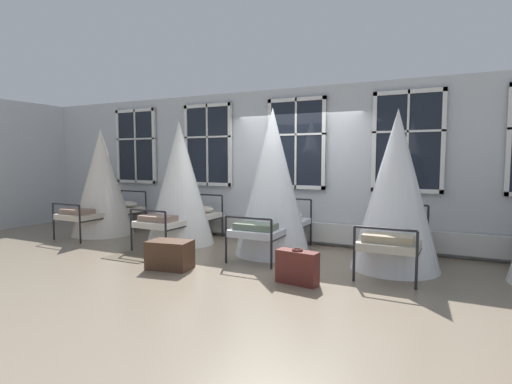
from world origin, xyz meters
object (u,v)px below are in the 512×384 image
cot_first (102,183)px  suitcase_dark (297,267)px  cot_third (272,184)px  travel_trunk (170,255)px  cot_fourth (396,192)px  cot_second (180,185)px

cot_first → suitcase_dark: bearing=-104.6°
cot_third → travel_trunk: cot_third is taller
cot_fourth → suitcase_dark: (-1.04, -1.35, -0.93)m
cot_third → travel_trunk: 2.10m
cot_first → travel_trunk: 3.56m
suitcase_dark → cot_third: bearing=131.9°
cot_third → suitcase_dark: 1.98m
suitcase_dark → travel_trunk: (-1.96, -0.16, -0.01)m
cot_fourth → cot_first: bearing=89.9°
cot_third → cot_fourth: size_ratio=1.05×
cot_second → cot_third: size_ratio=0.94×
cot_second → cot_third: (1.96, 0.01, 0.07)m
cot_first → cot_second: 2.09m
cot_fourth → suitcase_dark: bearing=142.8°
cot_second → travel_trunk: (0.98, -1.56, -0.93)m
cot_fourth → suitcase_dark: size_ratio=4.10×
cot_third → suitcase_dark: bearing=-144.9°
cot_first → cot_third: 4.04m
cot_second → cot_fourth: 3.99m
cot_second → cot_first: bearing=90.3°
cot_third → suitcase_dark: cot_third is taller
suitcase_dark → cot_fourth: bearing=59.2°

